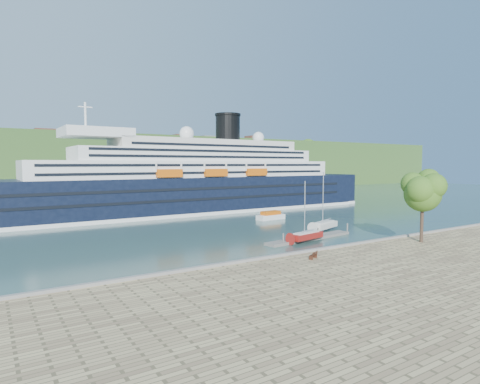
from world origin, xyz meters
name	(u,v)px	position (x,y,z in m)	size (l,w,h in m)	color
ground	(349,252)	(0.00, 0.00, 0.00)	(400.00, 400.00, 0.00)	#284841
far_hillside	(95,164)	(0.00, 145.00, 12.00)	(400.00, 50.00, 24.00)	#284F1F
quay_coping	(350,244)	(0.00, -0.20, 1.15)	(220.00, 0.50, 0.30)	slate
cruise_ship	(187,162)	(0.56, 51.93, 12.38)	(110.28, 16.06, 24.76)	black
park_bench	(313,255)	(-9.45, -3.19, 1.47)	(1.47, 0.60, 0.94)	#442113
promenade_tree	(422,203)	(10.14, -3.88, 6.50)	(6.64, 6.64, 10.99)	#336219
floating_pontoon	(310,238)	(2.04, 9.95, 0.20)	(17.66, 2.16, 0.39)	gray
sailboat_red	(307,213)	(0.25, 8.73, 4.43)	(6.86, 1.91, 8.87)	maroon
sailboat_white_far	(324,203)	(9.58, 14.51, 5.00)	(7.74, 2.15, 10.00)	silver
tender_launch	(271,215)	(10.46, 31.36, 0.91)	(6.58, 2.25, 1.82)	#CE570C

